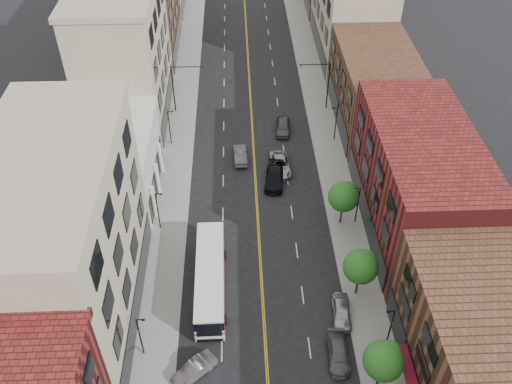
{
  "coord_description": "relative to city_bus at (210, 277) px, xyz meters",
  "views": [
    {
      "loc": [
        -1.98,
        -19.46,
        43.26
      ],
      "look_at": [
        -0.25,
        24.05,
        5.0
      ],
      "focal_mm": 38.0,
      "sensor_mm": 36.0,
      "label": 1
    }
  ],
  "objects": [
    {
      "name": "lamp_l_3",
      "position": [
        -5.84,
        24.88,
        1.09
      ],
      "size": [
        0.81,
        0.55,
        5.05
      ],
      "color": "black",
      "rests_on": "sidewalk_left"
    },
    {
      "name": "car_parked_far",
      "position": [
        12.51,
        -3.83,
        -1.15
      ],
      "size": [
        2.08,
        4.44,
        1.47
      ],
      "primitive_type": "imported",
      "rotation": [
        0.0,
        0.0,
        -0.08
      ],
      "color": "#A8AAB0",
      "rests_on": "ground"
    },
    {
      "name": "lamp_r_2",
      "position": [
        16.06,
        8.88,
        1.09
      ],
      "size": [
        0.81,
        0.55,
        5.05
      ],
      "color": "black",
      "rests_on": "sidewalk_right"
    },
    {
      "name": "signal_mast_right",
      "position": [
        15.38,
        32.88,
        2.76
      ],
      "size": [
        4.49,
        0.18,
        7.2
      ],
      "color": "black",
      "rests_on": "sidewalk_right"
    },
    {
      "name": "sidewalk_left",
      "position": [
        -4.89,
        19.88,
        -1.81
      ],
      "size": [
        4.0,
        110.0,
        0.15
      ],
      "primitive_type": "cube",
      "color": "gray",
      "rests_on": "ground"
    },
    {
      "name": "bldg_r_far_a",
      "position": [
        22.11,
        29.88,
        3.12
      ],
      "size": [
        10.0,
        20.0,
        10.0
      ],
      "primitive_type": "cube",
      "color": "#533421",
      "rests_on": "ground"
    },
    {
      "name": "bldg_l_far_b",
      "position": [
        -11.89,
        52.88,
        5.62
      ],
      "size": [
        10.0,
        20.0,
        15.0
      ],
      "primitive_type": "cube",
      "color": "#533421",
      "rests_on": "ground"
    },
    {
      "name": "signal_mast_left",
      "position": [
        -5.16,
        32.88,
        2.76
      ],
      "size": [
        4.49,
        0.18,
        7.2
      ],
      "color": "black",
      "rests_on": "sidewalk_left"
    },
    {
      "name": "lamp_l_1",
      "position": [
        -5.84,
        -7.12,
        1.09
      ],
      "size": [
        0.81,
        0.55,
        5.05
      ],
      "color": "black",
      "rests_on": "sidewalk_left"
    },
    {
      "name": "tree_r_2",
      "position": [
        14.5,
        -1.05,
        2.25
      ],
      "size": [
        3.4,
        3.4,
        5.59
      ],
      "color": "black",
      "rests_on": "sidewalk_right"
    },
    {
      "name": "car_angle_b",
      "position": [
        -1.25,
        -9.32,
        -1.19
      ],
      "size": [
        4.14,
        3.81,
        1.38
      ],
      "primitive_type": "imported",
      "rotation": [
        0.0,
        0.0,
        -0.87
      ],
      "color": "#B5B7BD",
      "rests_on": "ground"
    },
    {
      "name": "bldg_r_far_b",
      "position": [
        22.11,
        50.88,
        5.12
      ],
      "size": [
        10.0,
        22.0,
        14.0
      ],
      "primitive_type": "cube",
      "color": "tan",
      "rests_on": "ground"
    },
    {
      "name": "bldg_l_white",
      "position": [
        -11.89,
        15.88,
        2.12
      ],
      "size": [
        10.0,
        14.0,
        8.0
      ],
      "primitive_type": "cube",
      "color": "silver",
      "rests_on": "ground"
    },
    {
      "name": "car_lane_b",
      "position": [
        8.31,
        18.88,
        -1.13
      ],
      "size": [
        2.75,
        5.52,
        1.5
      ],
      "primitive_type": "imported",
      "rotation": [
        0.0,
        0.0,
        0.05
      ],
      "color": "gray",
      "rests_on": "ground"
    },
    {
      "name": "city_bus",
      "position": [
        0.0,
        0.0,
        0.0
      ],
      "size": [
        3.15,
        12.63,
        3.24
      ],
      "rotation": [
        0.0,
        0.0,
        0.01
      ],
      "color": "white",
      "rests_on": "ground"
    },
    {
      "name": "bldg_r_mid",
      "position": [
        22.11,
        8.88,
        4.12
      ],
      "size": [
        10.0,
        22.0,
        12.0
      ],
      "primitive_type": "cube",
      "color": "#591717",
      "rests_on": "ground"
    },
    {
      "name": "tree_r_1",
      "position": [
        14.5,
        -11.05,
        2.25
      ],
      "size": [
        3.4,
        3.4,
        5.59
      ],
      "color": "black",
      "rests_on": "sidewalk_right"
    },
    {
      "name": "lamp_r_3",
      "position": [
        16.06,
        24.88,
        1.09
      ],
      "size": [
        0.81,
        0.55,
        5.05
      ],
      "color": "black",
      "rests_on": "sidewalk_right"
    },
    {
      "name": "bldg_l_tanoffice",
      "position": [
        -11.89,
        -2.12,
        7.12
      ],
      "size": [
        10.0,
        22.0,
        18.0
      ],
      "primitive_type": "cube",
      "color": "tan",
      "rests_on": "ground"
    },
    {
      "name": "bldg_l_far_a",
      "position": [
        -11.89,
        32.88,
        7.12
      ],
      "size": [
        10.0,
        20.0,
        18.0
      ],
      "primitive_type": "cube",
      "color": "tan",
      "rests_on": "ground"
    },
    {
      "name": "car_parked_mid",
      "position": [
        11.51,
        -8.22,
        -1.22
      ],
      "size": [
        2.06,
        4.67,
        1.33
      ],
      "primitive_type": "imported",
      "rotation": [
        0.0,
        0.0,
        -0.04
      ],
      "color": "#4E4E53",
      "rests_on": "ground"
    },
    {
      "name": "lamp_r_1",
      "position": [
        16.06,
        -7.12,
        1.09
      ],
      "size": [
        0.81,
        0.55,
        5.05
      ],
      "color": "black",
      "rests_on": "sidewalk_right"
    },
    {
      "name": "car_lane_behind",
      "position": [
        3.31,
        21.1,
        -1.13
      ],
      "size": [
        1.78,
        4.61,
        1.5
      ],
      "primitive_type": "imported",
      "rotation": [
        0.0,
        0.0,
        3.18
      ],
      "color": "#515156",
      "rests_on": "ground"
    },
    {
      "name": "car_lane_a",
      "position": [
        7.45,
        16.33,
        -1.08
      ],
      "size": [
        2.94,
        5.75,
        1.6
      ],
      "primitive_type": "imported",
      "rotation": [
        0.0,
        0.0,
        -0.13
      ],
      "color": "black",
      "rests_on": "ground"
    },
    {
      "name": "sidewalk_right",
      "position": [
        15.11,
        19.88,
        -1.81
      ],
      "size": [
        4.0,
        110.0,
        0.15
      ],
      "primitive_type": "cube",
      "color": "gray",
      "rests_on": "ground"
    },
    {
      "name": "lamp_l_2",
      "position": [
        -5.84,
        8.88,
        1.09
      ],
      "size": [
        0.81,
        0.55,
        5.05
      ],
      "color": "black",
      "rests_on": "sidewalk_left"
    },
    {
      "name": "car_lane_c",
      "position": [
        9.33,
        27.26,
        -1.07
      ],
      "size": [
        2.31,
        4.9,
        1.62
      ],
      "primitive_type": "imported",
      "rotation": [
        0.0,
        0.0,
        -0.09
      ],
      "color": "#424247",
      "rests_on": "ground"
    },
    {
      "name": "tree_r_3",
      "position": [
        14.5,
        8.95,
        2.25
      ],
      "size": [
        3.4,
        3.4,
        5.59
      ],
      "color": "black",
      "rests_on": "sidewalk_right"
    }
  ]
}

